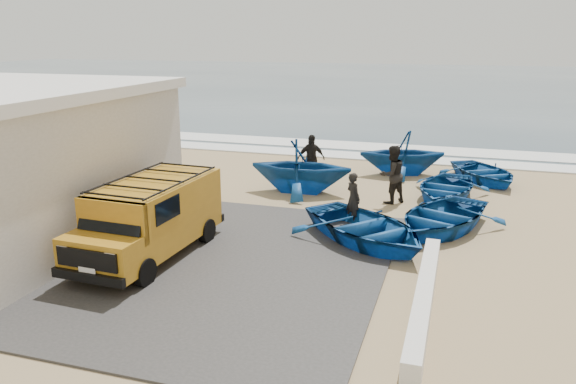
# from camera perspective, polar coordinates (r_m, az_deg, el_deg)

# --- Properties ---
(ground) EXTENTS (160.00, 160.00, 0.00)m
(ground) POSITION_cam_1_polar(r_m,az_deg,el_deg) (16.18, -3.58, -4.75)
(ground) COLOR tan
(slab) EXTENTS (12.00, 10.00, 0.05)m
(slab) POSITION_cam_1_polar(r_m,az_deg,el_deg) (15.32, -13.33, -6.26)
(slab) COLOR #3E3C39
(slab) RESTS_ON ground
(ocean) EXTENTS (180.00, 88.00, 0.01)m
(ocean) POSITION_cam_1_polar(r_m,az_deg,el_deg) (70.57, 13.10, 10.74)
(ocean) COLOR #385166
(ocean) RESTS_ON ground
(surf_line) EXTENTS (180.00, 1.60, 0.06)m
(surf_line) POSITION_cam_1_polar(r_m,az_deg,el_deg) (27.29, 5.43, 3.77)
(surf_line) COLOR white
(surf_line) RESTS_ON ground
(surf_wash) EXTENTS (180.00, 2.20, 0.04)m
(surf_wash) POSITION_cam_1_polar(r_m,az_deg,el_deg) (29.69, 6.45, 4.70)
(surf_wash) COLOR white
(surf_wash) RESTS_ON ground
(parapet) EXTENTS (0.35, 6.00, 0.55)m
(parapet) POSITION_cam_1_polar(r_m,az_deg,el_deg) (12.38, 13.64, -10.51)
(parapet) COLOR silver
(parapet) RESTS_ON ground
(van) EXTENTS (2.13, 4.90, 2.07)m
(van) POSITION_cam_1_polar(r_m,az_deg,el_deg) (15.00, -13.77, -2.36)
(van) COLOR #BB811C
(van) RESTS_ON ground
(boat_near_left) EXTENTS (5.34, 5.22, 0.90)m
(boat_near_left) POSITION_cam_1_polar(r_m,az_deg,el_deg) (15.83, 7.86, -3.60)
(boat_near_left) COLOR #124E95
(boat_near_left) RESTS_ON ground
(boat_near_right) EXTENTS (4.36, 4.99, 0.86)m
(boat_near_right) POSITION_cam_1_polar(r_m,az_deg,el_deg) (17.30, 15.30, -2.42)
(boat_near_right) COLOR #124E95
(boat_near_right) RESTS_ON ground
(boat_mid_left) EXTENTS (3.89, 3.40, 1.96)m
(boat_mid_left) POSITION_cam_1_polar(r_m,az_deg,el_deg) (20.62, 1.30, 2.64)
(boat_mid_left) COLOR #124E95
(boat_mid_left) RESTS_ON ground
(boat_mid_right) EXTENTS (3.39, 4.27, 0.80)m
(boat_mid_right) POSITION_cam_1_polar(r_m,az_deg,el_deg) (20.68, 15.67, 0.41)
(boat_mid_right) COLOR #124E95
(boat_mid_right) RESTS_ON ground
(boat_far_left) EXTENTS (4.23, 3.92, 1.84)m
(boat_far_left) POSITION_cam_1_polar(r_m,az_deg,el_deg) (23.77, 11.54, 3.93)
(boat_far_left) COLOR #124E95
(boat_far_left) RESTS_ON ground
(boat_far_right) EXTENTS (4.13, 4.52, 0.77)m
(boat_far_right) POSITION_cam_1_polar(r_m,az_deg,el_deg) (23.52, 19.30, 1.89)
(boat_far_right) COLOR #124E95
(boat_far_right) RESTS_ON ground
(fisherman_front) EXTENTS (0.69, 0.69, 1.61)m
(fisherman_front) POSITION_cam_1_polar(r_m,az_deg,el_deg) (17.31, 6.64, -0.64)
(fisherman_front) COLOR black
(fisherman_front) RESTS_ON ground
(fisherman_middle) EXTENTS (1.23, 1.23, 2.02)m
(fisherman_middle) POSITION_cam_1_polar(r_m,az_deg,el_deg) (19.61, 10.51, 1.77)
(fisherman_middle) COLOR black
(fisherman_middle) RESTS_ON ground
(fisherman_back) EXTENTS (1.20, 1.00, 1.92)m
(fisherman_back) POSITION_cam_1_polar(r_m,az_deg,el_deg) (21.96, 2.34, 3.38)
(fisherman_back) COLOR black
(fisherman_back) RESTS_ON ground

